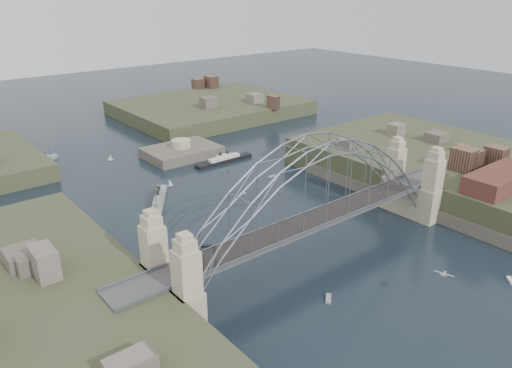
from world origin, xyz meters
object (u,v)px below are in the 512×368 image
object	(u,v)px
fort_island	(182,157)
bridge	(316,200)
naval_cruiser_near	(159,201)
ocean_liner	(224,160)
wharf_shed	(500,179)
naval_cruiser_far	(43,163)

from	to	relation	value
fort_island	bridge	bearing A→B (deg)	-99.73
naval_cruiser_near	ocean_liner	bearing A→B (deg)	26.14
wharf_shed	ocean_liner	distance (m)	75.83
wharf_shed	ocean_liner	world-z (taller)	wharf_shed
bridge	ocean_liner	world-z (taller)	bridge
naval_cruiser_near	wharf_shed	bearing A→B (deg)	-45.46
wharf_shed	naval_cruiser_near	distance (m)	79.29
naval_cruiser_far	wharf_shed	bearing A→B (deg)	-56.40
bridge	naval_cruiser_near	size ratio (longest dim) A/B	4.93
bridge	wharf_shed	bearing A→B (deg)	-17.65
fort_island	naval_cruiser_far	distance (m)	41.22
naval_cruiser_far	ocean_liner	distance (m)	54.10
wharf_shed	naval_cruiser_far	world-z (taller)	wharf_shed
fort_island	ocean_liner	bearing A→B (deg)	-61.64
bridge	naval_cruiser_far	distance (m)	93.15
bridge	ocean_liner	xyz separation A→B (m)	(19.02, 56.99, -11.59)
wharf_shed	naval_cruiser_near	xyz separation A→B (m)	(-55.25, 56.14, -9.13)
bridge	naval_cruiser_near	xyz separation A→B (m)	(-11.25, 42.14, -11.45)
bridge	fort_island	bearing A→B (deg)	80.27
naval_cruiser_far	ocean_liner	world-z (taller)	naval_cruiser_far
naval_cruiser_near	ocean_liner	size ratio (longest dim) A/B	0.88
bridge	naval_cruiser_far	size ratio (longest dim) A/B	7.21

